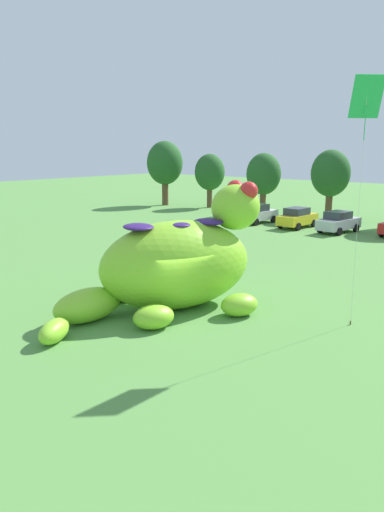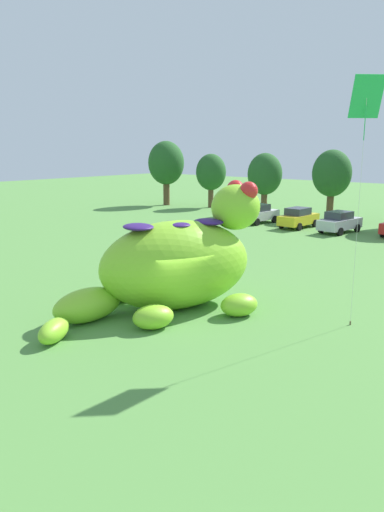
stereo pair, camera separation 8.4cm
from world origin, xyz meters
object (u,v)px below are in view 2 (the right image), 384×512
at_px(car_yellow, 298,218).
at_px(tethered_flying_kite, 366,101).
at_px(car_white, 258,214).
at_px(car_silver, 340,222).
at_px(giant_inflatable_creature, 176,263).

bearing_deg(car_yellow, tethered_flying_kite, -56.53).
bearing_deg(car_white, car_silver, -0.23).
bearing_deg(giant_inflatable_creature, car_white, 115.10).
relative_size(giant_inflatable_creature, tethered_flying_kite, 1.15).
bearing_deg(tethered_flying_kite, giant_inflatable_creature, -156.93).
height_order(giant_inflatable_creature, car_yellow, giant_inflatable_creature).
height_order(giant_inflatable_creature, tethered_flying_kite, tethered_flying_kite).
xyz_separation_m(giant_inflatable_creature, tethered_flying_kite, (6.54, 2.79, 6.37)).
bearing_deg(car_silver, car_yellow, 179.48).
relative_size(car_white, car_yellow, 1.02).
xyz_separation_m(giant_inflatable_creature, car_white, (-10.57, 22.56, -1.08)).
bearing_deg(car_silver, giant_inflatable_creature, -82.82).
xyz_separation_m(car_yellow, car_silver, (3.70, -0.03, 0.00)).
relative_size(car_yellow, tethered_flying_kite, 0.45).
distance_m(car_white, car_yellow, 4.03).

